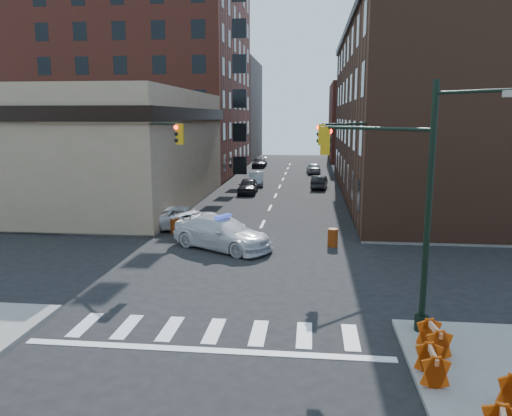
% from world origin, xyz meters
% --- Properties ---
extents(ground, '(140.00, 140.00, 0.00)m').
position_xyz_m(ground, '(0.00, 0.00, 0.00)').
color(ground, black).
rests_on(ground, ground).
extents(sidewalk_nw, '(34.00, 54.50, 0.15)m').
position_xyz_m(sidewalk_nw, '(-23.00, 32.75, 0.07)').
color(sidewalk_nw, gray).
rests_on(sidewalk_nw, ground).
extents(sidewalk_ne, '(34.00, 54.50, 0.15)m').
position_xyz_m(sidewalk_ne, '(23.00, 32.75, 0.07)').
color(sidewalk_ne, gray).
rests_on(sidewalk_ne, ground).
extents(bank_building, '(22.00, 22.00, 9.00)m').
position_xyz_m(bank_building, '(-17.00, 16.50, 4.50)').
color(bank_building, '#9D8266').
rests_on(bank_building, ground).
extents(apartment_block, '(25.00, 25.00, 24.00)m').
position_xyz_m(apartment_block, '(-18.50, 40.00, 12.00)').
color(apartment_block, maroon).
rests_on(apartment_block, ground).
extents(commercial_row_ne, '(14.00, 34.00, 14.00)m').
position_xyz_m(commercial_row_ne, '(13.00, 22.50, 7.00)').
color(commercial_row_ne, '#4B2B1E').
rests_on(commercial_row_ne, ground).
extents(filler_nw, '(20.00, 18.00, 16.00)m').
position_xyz_m(filler_nw, '(-16.00, 62.00, 8.00)').
color(filler_nw, brown).
rests_on(filler_nw, ground).
extents(filler_ne, '(16.00, 16.00, 12.00)m').
position_xyz_m(filler_ne, '(14.00, 58.00, 6.00)').
color(filler_ne, maroon).
rests_on(filler_ne, ground).
extents(signal_pole_se, '(5.40, 5.27, 8.00)m').
position_xyz_m(signal_pole_se, '(6.04, -5.52, 4.61)').
color(signal_pole_se, black).
rests_on(signal_pole_se, sidewalk_se).
extents(signal_pole_nw, '(3.58, 3.67, 8.00)m').
position_xyz_m(signal_pole_nw, '(-5.85, 5.34, 4.34)').
color(signal_pole_nw, black).
rests_on(signal_pole_nw, sidewalk_nw).
extents(signal_pole_ne, '(3.67, 3.58, 8.00)m').
position_xyz_m(signal_pole_ne, '(5.84, 5.35, 4.34)').
color(signal_pole_ne, black).
rests_on(signal_pole_ne, sidewalk_ne).
extents(tree_ne_near, '(3.00, 3.00, 4.85)m').
position_xyz_m(tree_ne_near, '(7.50, 26.00, 3.49)').
color(tree_ne_near, black).
rests_on(tree_ne_near, sidewalk_ne).
extents(tree_ne_far, '(3.00, 3.00, 4.85)m').
position_xyz_m(tree_ne_far, '(7.50, 34.00, 3.49)').
color(tree_ne_far, black).
rests_on(tree_ne_far, sidewalk_ne).
extents(police_car, '(6.28, 5.01, 1.70)m').
position_xyz_m(police_car, '(-1.59, 3.66, 0.85)').
color(police_car, silver).
rests_on(police_car, ground).
extents(pickup, '(5.21, 2.61, 1.42)m').
position_xyz_m(pickup, '(-4.71, 7.92, 0.71)').
color(pickup, silver).
rests_on(pickup, ground).
extents(parked_car_wnear, '(1.76, 4.19, 1.42)m').
position_xyz_m(parked_car_wnear, '(-2.63, 23.07, 0.71)').
color(parked_car_wnear, black).
rests_on(parked_car_wnear, ground).
extents(parked_car_wfar, '(1.89, 4.27, 1.36)m').
position_xyz_m(parked_car_wfar, '(-2.50, 28.77, 0.68)').
color(parked_car_wfar, '#9B9EA3').
rests_on(parked_car_wfar, ground).
extents(parked_car_wdeep, '(1.83, 4.47, 1.30)m').
position_xyz_m(parked_car_wdeep, '(-4.01, 47.01, 0.65)').
color(parked_car_wdeep, black).
rests_on(parked_car_wdeep, ground).
extents(parked_car_enear, '(1.75, 4.03, 1.29)m').
position_xyz_m(parked_car_enear, '(3.98, 27.01, 0.64)').
color(parked_car_enear, black).
rests_on(parked_car_enear, ground).
extents(parked_car_efar, '(1.87, 4.09, 1.36)m').
position_xyz_m(parked_car_efar, '(3.44, 40.23, 0.68)').
color(parked_car_efar, '#92949A').
rests_on(parked_car_efar, ground).
extents(pedestrian_a, '(0.73, 0.57, 1.79)m').
position_xyz_m(pedestrian_a, '(-10.54, 9.47, 1.04)').
color(pedestrian_a, black).
rests_on(pedestrian_a, sidewalk_nw).
extents(pedestrian_b, '(1.01, 0.86, 1.79)m').
position_xyz_m(pedestrian_b, '(-9.42, 9.00, 1.05)').
color(pedestrian_b, black).
rests_on(pedestrian_b, sidewalk_nw).
extents(pedestrian_c, '(0.95, 0.51, 1.55)m').
position_xyz_m(pedestrian_c, '(-12.43, 8.13, 0.92)').
color(pedestrian_c, '#212431').
rests_on(pedestrian_c, sidewalk_nw).
extents(barrel_road, '(0.64, 0.64, 0.99)m').
position_xyz_m(barrel_road, '(4.38, 4.74, 0.50)').
color(barrel_road, '#C65309').
rests_on(barrel_road, ground).
extents(barrel_bank, '(0.69, 0.69, 0.93)m').
position_xyz_m(barrel_bank, '(-5.07, 6.78, 0.47)').
color(barrel_bank, '#D15909').
rests_on(barrel_bank, ground).
extents(barricade_se_a, '(0.70, 1.19, 0.85)m').
position_xyz_m(barricade_se_a, '(6.82, -7.89, 0.57)').
color(barricade_se_a, red).
rests_on(barricade_se_a, sidewalk_se).
extents(barricade_se_b, '(0.58, 1.13, 0.84)m').
position_xyz_m(barricade_se_b, '(6.40, -9.50, 0.57)').
color(barricade_se_b, '#CA6509').
rests_on(barricade_se_b, sidewalk_se).
extents(barricade_nw_a, '(1.18, 0.68, 0.85)m').
position_xyz_m(barricade_nw_a, '(-6.50, 7.16, 0.57)').
color(barricade_nw_a, '#D4520A').
rests_on(barricade_nw_a, sidewalk_nw).
extents(barricade_nw_b, '(1.35, 0.80, 0.96)m').
position_xyz_m(barricade_nw_b, '(-12.00, 6.89, 0.63)').
color(barricade_nw_b, '#DE5D0A').
rests_on(barricade_nw_b, sidewalk_nw).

